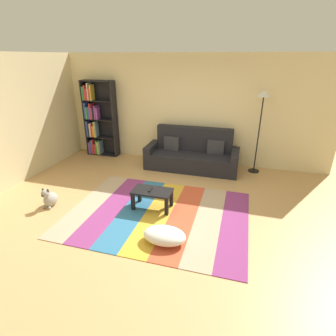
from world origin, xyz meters
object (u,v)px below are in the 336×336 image
at_px(pouf, 165,235).
at_px(dog, 50,198).
at_px(standing_lamp, 263,105).
at_px(couch, 192,155).
at_px(bookshelf, 97,121).
at_px(tv_remote, 150,190).
at_px(coffee_table, 152,194).

xyz_separation_m(pouf, dog, (-2.38, 0.43, 0.04)).
bearing_deg(standing_lamp, pouf, -112.70).
distance_m(couch, dog, 3.38).
relative_size(bookshelf, standing_lamp, 1.05).
distance_m(couch, tv_remote, 2.14).
height_order(couch, standing_lamp, standing_lamp).
bearing_deg(standing_lamp, couch, -172.61).
height_order(coffee_table, tv_remote, tv_remote).
bearing_deg(dog, standing_lamp, 36.65).
relative_size(coffee_table, tv_remote, 4.78).
xyz_separation_m(dog, standing_lamp, (3.71, 2.76, 1.46)).
relative_size(coffee_table, standing_lamp, 0.37).
xyz_separation_m(dog, tv_remote, (1.84, 0.45, 0.22)).
bearing_deg(tv_remote, bookshelf, 136.48).
bearing_deg(bookshelf, pouf, -48.23).
bearing_deg(bookshelf, tv_remote, -45.00).
xyz_separation_m(coffee_table, pouf, (0.50, -0.88, -0.17)).
xyz_separation_m(bookshelf, dog, (0.55, -2.85, -0.81)).
xyz_separation_m(couch, tv_remote, (-0.35, -2.11, 0.04)).
distance_m(coffee_table, dog, 1.94).
height_order(couch, pouf, couch).
bearing_deg(coffee_table, couch, 81.31).
distance_m(couch, pouf, 3.00).
bearing_deg(couch, dog, -130.62).
bearing_deg(pouf, standing_lamp, 67.30).
relative_size(bookshelf, tv_remote, 13.59).
xyz_separation_m(pouf, tv_remote, (-0.53, 0.88, 0.26)).
xyz_separation_m(couch, bookshelf, (-2.74, 0.28, 0.64)).
distance_m(coffee_table, standing_lamp, 3.22).
bearing_deg(standing_lamp, coffee_table, -128.53).
relative_size(couch, dog, 5.69).
height_order(couch, tv_remote, couch).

